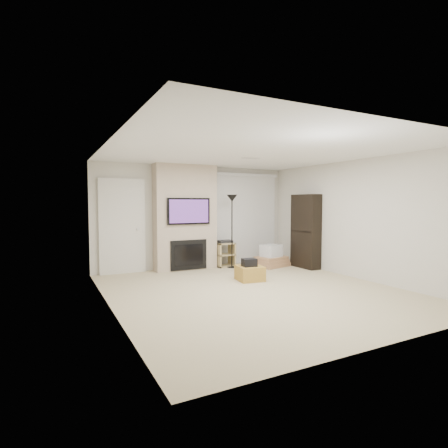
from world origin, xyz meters
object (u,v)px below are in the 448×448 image
ottoman (250,273)px  floor_lamp (232,210)px  box_stack (271,258)px  av_stand (225,253)px  bookshelf (306,231)px

ottoman → floor_lamp: size_ratio=0.28×
box_stack → av_stand: bearing=153.7°
floor_lamp → av_stand: bearing=119.0°
box_stack → floor_lamp: bearing=160.7°
floor_lamp → bookshelf: 1.88m
floor_lamp → box_stack: size_ratio=1.93×
floor_lamp → bookshelf: bookshelf is taller
ottoman → box_stack: bearing=40.6°
av_stand → box_stack: (1.05, -0.52, -0.14)m
av_stand → bookshelf: 2.07m
floor_lamp → box_stack: bearing=-19.3°
ottoman → box_stack: box_stack is taller
ottoman → bookshelf: bookshelf is taller
av_stand → bookshelf: size_ratio=0.37×
av_stand → ottoman: bearing=-99.4°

